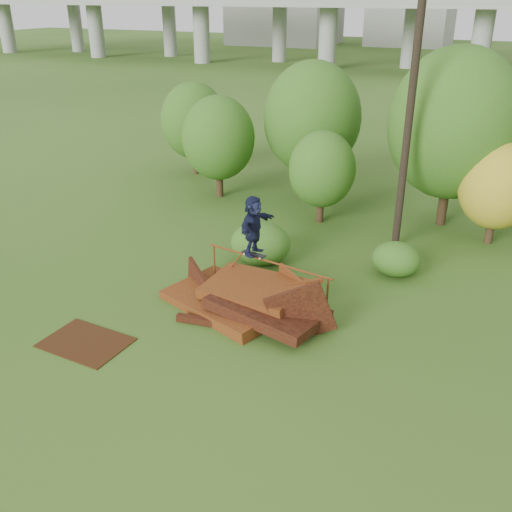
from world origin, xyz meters
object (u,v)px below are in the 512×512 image
at_px(scrap_pile, 246,301).
at_px(flat_plate, 86,342).
at_px(skater, 254,225).
at_px(utility_pole, 409,120).

xyz_separation_m(scrap_pile, flat_plate, (-3.29, -3.42, -0.37)).
bearing_deg(flat_plate, skater, 52.57).
relative_size(scrap_pile, skater, 3.17).
bearing_deg(utility_pole, scrap_pile, -113.52).
bearing_deg(utility_pole, flat_plate, -121.38).
bearing_deg(scrap_pile, utility_pole, 66.48).
distance_m(skater, utility_pole, 7.25).
height_order(scrap_pile, skater, skater).
bearing_deg(flat_plate, scrap_pile, 46.12).
height_order(skater, flat_plate, skater).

